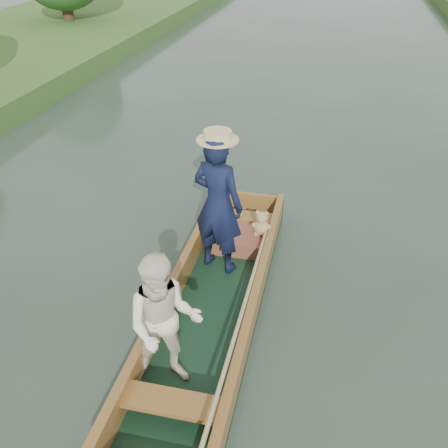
# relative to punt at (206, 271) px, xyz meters

# --- Properties ---
(ground) EXTENTS (120.00, 120.00, 0.00)m
(ground) POSITION_rel_punt_xyz_m (0.09, -0.04, -0.62)
(ground) COLOR #283D30
(ground) RESTS_ON ground
(punt) EXTENTS (1.20, 5.00, 2.03)m
(punt) POSITION_rel_punt_xyz_m (0.00, 0.00, 0.00)
(punt) COLOR #13311D
(punt) RESTS_ON ground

